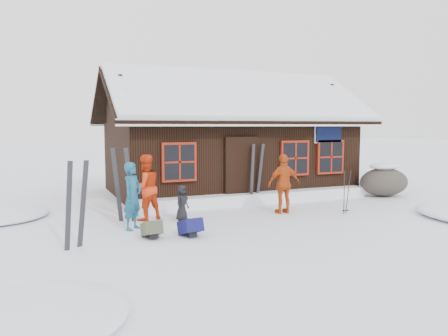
% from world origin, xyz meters
% --- Properties ---
extents(ground, '(120.00, 120.00, 0.00)m').
position_xyz_m(ground, '(0.00, 0.00, 0.00)').
color(ground, white).
rests_on(ground, ground).
extents(mountain_hut, '(8.90, 6.09, 4.42)m').
position_xyz_m(mountain_hut, '(1.50, 4.98, 1.58)').
color(mountain_hut, black).
rests_on(mountain_hut, ground).
extents(snow_drift, '(7.60, 0.60, 0.35)m').
position_xyz_m(snow_drift, '(1.50, 2.25, 0.17)').
color(snow_drift, white).
rests_on(snow_drift, ground).
extents(snow_mounds, '(20.60, 13.20, 0.48)m').
position_xyz_m(snow_mounds, '(1.65, 1.86, 0.00)').
color(snow_mounds, white).
rests_on(snow_mounds, ground).
extents(skier_teal, '(0.67, 0.67, 1.56)m').
position_xyz_m(skier_teal, '(-2.88, 0.33, 0.78)').
color(skier_teal, navy).
rests_on(skier_teal, ground).
extents(skier_orange_left, '(0.96, 0.83, 1.68)m').
position_xyz_m(skier_orange_left, '(-2.38, 1.23, 0.84)').
color(skier_orange_left, red).
rests_on(skier_orange_left, ground).
extents(skier_orange_right, '(0.96, 0.42, 1.63)m').
position_xyz_m(skier_orange_right, '(1.30, 0.59, 0.81)').
color(skier_orange_right, '#B64312').
rests_on(skier_orange_right, ground).
extents(skier_crouched, '(0.52, 0.50, 0.90)m').
position_xyz_m(skier_crouched, '(-1.53, 0.82, 0.45)').
color(skier_crouched, black).
rests_on(skier_crouched, ground).
extents(boulder, '(1.75, 1.31, 1.02)m').
position_xyz_m(boulder, '(5.99, 1.82, 0.52)').
color(boulder, '#443D36').
rests_on(boulder, ground).
extents(ski_pair_left, '(0.53, 0.24, 1.77)m').
position_xyz_m(ski_pair_left, '(-4.20, -0.76, 0.84)').
color(ski_pair_left, black).
rests_on(ski_pair_left, ground).
extents(ski_pair_mid, '(0.59, 0.20, 1.90)m').
position_xyz_m(ski_pair_mid, '(-2.91, 1.29, 0.90)').
color(ski_pair_mid, black).
rests_on(ski_pair_mid, ground).
extents(ski_pair_right, '(0.58, 0.21, 1.90)m').
position_xyz_m(ski_pair_right, '(1.28, 2.20, 0.90)').
color(ski_pair_right, black).
rests_on(ski_pair_right, ground).
extents(ski_poles, '(0.22, 0.11, 1.22)m').
position_xyz_m(ski_poles, '(2.87, -0.07, 0.57)').
color(ski_poles, black).
rests_on(ski_poles, ground).
extents(backpack_blue, '(0.45, 0.57, 0.29)m').
position_xyz_m(backpack_blue, '(-1.86, -0.79, 0.15)').
color(backpack_blue, '#111149').
rests_on(backpack_blue, ground).
extents(backpack_olive, '(0.39, 0.51, 0.28)m').
position_xyz_m(backpack_olive, '(-2.67, -0.62, 0.14)').
color(backpack_olive, '#3E422F').
rests_on(backpack_olive, ground).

